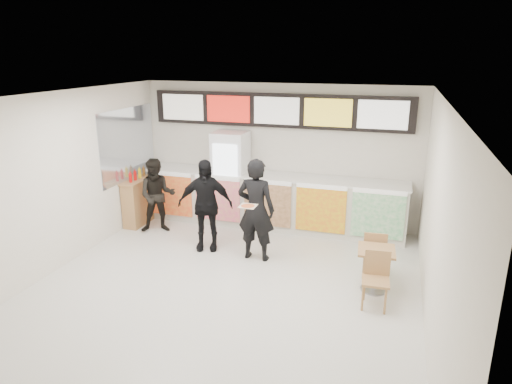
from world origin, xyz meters
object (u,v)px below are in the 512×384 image
at_px(service_counter, 272,201).
at_px(condiment_ledge, 139,201).
at_px(customer_main, 256,210).
at_px(customer_left, 157,196).
at_px(customer_mid, 205,205).
at_px(drinks_fridge, 231,178).
at_px(cafe_table, 376,262).

xyz_separation_m(service_counter, condiment_ledge, (-2.82, -0.68, -0.06)).
relative_size(customer_main, condiment_ledge, 1.57).
height_order(customer_left, customer_mid, customer_mid).
height_order(drinks_fridge, customer_main, drinks_fridge).
bearing_deg(customer_main, condiment_ledge, -16.07).
distance_m(customer_left, cafe_table, 4.64).
bearing_deg(drinks_fridge, service_counter, -0.99).
relative_size(drinks_fridge, customer_left, 1.29).
distance_m(customer_mid, condiment_ledge, 2.12).
height_order(service_counter, drinks_fridge, drinks_fridge).
relative_size(service_counter, customer_main, 2.98).
bearing_deg(customer_main, customer_mid, -6.27).
relative_size(service_counter, cafe_table, 3.86).
distance_m(drinks_fridge, customer_mid, 1.50).
relative_size(service_counter, customer_left, 3.57).
xyz_separation_m(service_counter, drinks_fridge, (-0.93, 0.02, 0.43)).
xyz_separation_m(customer_main, customer_mid, (-1.04, 0.14, -0.06)).
xyz_separation_m(customer_left, cafe_table, (4.46, -1.22, -0.29)).
bearing_deg(customer_main, drinks_fridge, -55.08).
height_order(service_counter, condiment_ledge, condiment_ledge).
bearing_deg(condiment_ledge, customer_left, -23.73).
xyz_separation_m(service_counter, customer_left, (-2.19, -0.96, 0.21)).
height_order(customer_mid, cafe_table, customer_mid).
bearing_deg(customer_left, drinks_fridge, 13.52).
relative_size(customer_left, customer_mid, 0.89).
xyz_separation_m(service_counter, customer_mid, (-0.89, -1.48, 0.30)).
bearing_deg(customer_main, cafe_table, 166.62).
bearing_deg(customer_mid, drinks_fridge, 76.61).
distance_m(service_counter, customer_main, 1.67).
height_order(customer_left, condiment_ledge, customer_left).
relative_size(drinks_fridge, cafe_table, 1.39).
xyz_separation_m(customer_left, customer_mid, (1.30, -0.52, 0.10)).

